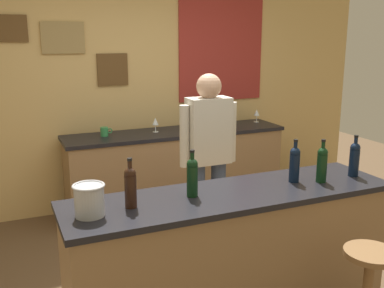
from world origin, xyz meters
TOP-DOWN VIEW (x-y plane):
  - ground_plane at (0.00, 0.00)m, footprint 10.00×10.00m
  - back_wall at (0.02, 2.03)m, footprint 6.00×0.09m
  - bar_counter at (0.00, -0.40)m, footprint 2.24×0.60m
  - side_counter at (0.40, 1.65)m, footprint 2.45×0.56m
  - bartender at (0.24, 0.49)m, footprint 0.52×0.21m
  - bar_stool at (0.59, -1.04)m, footprint 0.32×0.32m
  - wine_bottle_a at (-0.69, -0.39)m, footprint 0.07×0.07m
  - wine_bottle_b at (-0.28, -0.36)m, footprint 0.07×0.07m
  - wine_bottle_c at (0.50, -0.38)m, footprint 0.07×0.07m
  - wine_bottle_d at (0.67, -0.45)m, footprint 0.07×0.07m
  - wine_bottle_e at (0.98, -0.44)m, footprint 0.07×0.07m
  - ice_bucket at (-0.94, -0.43)m, footprint 0.19×0.19m
  - wine_glass_a at (0.17, 1.69)m, footprint 0.07×0.07m
  - wine_glass_b at (0.49, 1.66)m, footprint 0.07×0.07m
  - wine_glass_c at (1.48, 1.75)m, footprint 0.07×0.07m
  - coffee_mug at (-0.38, 1.70)m, footprint 0.12×0.08m

SIDE VIEW (x-z plane):
  - ground_plane at x=0.00m, z-range 0.00..0.00m
  - side_counter at x=0.40m, z-range 0.00..0.90m
  - bar_stool at x=0.59m, z-range 0.12..0.80m
  - bar_counter at x=0.00m, z-range 0.00..0.92m
  - bartender at x=0.24m, z-range 0.13..1.75m
  - coffee_mug at x=-0.38m, z-range 0.90..1.00m
  - wine_glass_a at x=0.17m, z-range 0.93..1.09m
  - wine_glass_b at x=0.49m, z-range 0.93..1.09m
  - wine_glass_c at x=1.48m, z-range 0.93..1.09m
  - ice_bucket at x=-0.94m, z-range 0.92..1.11m
  - wine_bottle_a at x=-0.69m, z-range 0.90..1.21m
  - wine_bottle_b at x=-0.28m, z-range 0.90..1.21m
  - wine_bottle_c at x=0.50m, z-range 0.90..1.21m
  - wine_bottle_d at x=0.67m, z-range 0.90..1.21m
  - wine_bottle_e at x=0.98m, z-range 0.90..1.21m
  - back_wall at x=0.02m, z-range 0.02..2.82m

